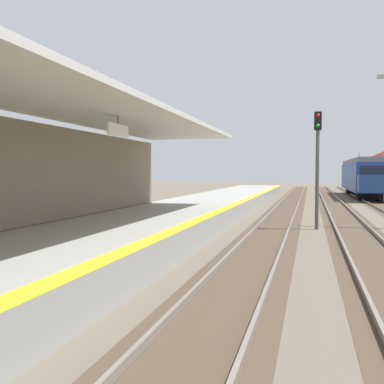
% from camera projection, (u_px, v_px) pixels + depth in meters
% --- Properties ---
extents(station_platform, '(5.00, 80.00, 0.91)m').
position_uv_depth(station_platform, '(148.00, 227.00, 16.90)').
color(station_platform, '#999993').
rests_on(station_platform, ground).
extents(station_building_with_canopy, '(4.85, 24.00, 4.43)m').
position_uv_depth(station_building_with_canopy, '(17.00, 168.00, 12.14)').
color(station_building_with_canopy, '#4C4C4C').
rests_on(station_building_with_canopy, ground).
extents(track_pair_nearest_platform, '(2.34, 120.00, 0.16)m').
position_uv_depth(track_pair_nearest_platform, '(273.00, 228.00, 19.64)').
color(track_pair_nearest_platform, '#4C3D2D').
rests_on(track_pair_nearest_platform, ground).
extents(track_pair_middle, '(2.34, 120.00, 0.16)m').
position_uv_depth(track_pair_middle, '(354.00, 231.00, 18.77)').
color(track_pair_middle, '#4C3D2D').
rests_on(track_pair_middle, ground).
extents(approaching_train, '(2.93, 19.60, 4.76)m').
position_uv_depth(approaching_train, '(363.00, 176.00, 45.63)').
color(approaching_train, navy).
rests_on(approaching_train, ground).
extents(rail_signal_post, '(0.32, 0.34, 5.20)m').
position_uv_depth(rail_signal_post, '(317.00, 157.00, 19.55)').
color(rail_signal_post, '#4C4C4C').
rests_on(rail_signal_post, ground).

